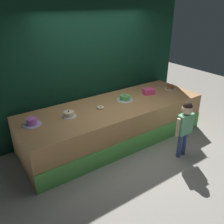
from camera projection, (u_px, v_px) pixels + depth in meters
The scene contains 10 objects.
ground_plane at pixel (134, 153), 4.53m from camera, with size 12.00×12.00×0.00m, color gray.
stage_platform at pixel (115, 122), 4.84m from camera, with size 3.78×1.31×0.77m.
curtain_backdrop at pixel (94, 68), 4.98m from camera, with size 4.47×0.08×2.70m, color black.
child_figure at pixel (185, 122), 4.15m from camera, with size 0.42×0.19×1.10m.
pink_box at pixel (149, 91), 5.19m from camera, with size 0.24×0.17×0.12m, color #F1478D.
donut at pixel (100, 108), 4.51m from camera, with size 0.14×0.14×0.04m, color beige.
cake_far_left at pixel (32, 122), 3.91m from camera, with size 0.31×0.31×0.17m.
cake_center_left at pixel (69, 114), 4.20m from camera, with size 0.26×0.26×0.12m.
cake_center_right at pixel (125, 98), 4.88m from camera, with size 0.34×0.34×0.13m.
cake_far_right at pixel (170, 87), 5.49m from camera, with size 0.27×0.27×0.09m.
Camera 1 is at (-2.47, -2.85, 2.66)m, focal length 37.76 mm.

